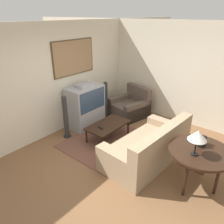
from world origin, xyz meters
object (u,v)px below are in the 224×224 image
tv (86,106)px  coffee_table (108,126)px  couch (149,148)px  speaker_tower_left (66,118)px  speaker_tower_right (106,101)px  table_lamp (198,136)px  mantel_clock (202,141)px  console_table (200,154)px  armchair (130,107)px

tv → coffee_table: (-0.15, -0.92, -0.22)m
tv → coffee_table: size_ratio=1.12×
couch → speaker_tower_left: 2.13m
tv → speaker_tower_right: 0.75m
table_lamp → speaker_tower_right: bearing=66.8°
tv → speaker_tower_left: 0.75m
speaker_tower_left → couch: bearing=-77.7°
table_lamp → speaker_tower_right: 3.38m
mantel_clock → speaker_tower_right: speaker_tower_right is taller
speaker_tower_left → console_table: bearing=-83.3°
armchair → speaker_tower_right: bearing=-120.4°
coffee_table → armchair: bearing=13.6°
console_table → couch: bearing=85.3°
tv → armchair: bearing=-24.3°
armchair → console_table: bearing=-19.2°
tv → mantel_clock: (-0.22, -3.13, 0.25)m
couch → coffee_table: (0.14, 1.22, 0.06)m
tv → console_table: (-0.38, -3.17, 0.10)m
armchair → tv: bearing=-101.1°
tv → armchair: (1.27, -0.57, -0.29)m
tv → armchair: tv is taller
mantel_clock → speaker_tower_left: speaker_tower_left is taller
couch → console_table: couch is taller
armchair → couch: bearing=-31.8°
armchair → mantel_clock: size_ratio=6.73×
tv → mantel_clock: size_ratio=7.27×
speaker_tower_left → speaker_tower_right: (1.48, 0.00, 0.00)m
table_lamp → speaker_tower_left: table_lamp is taller
mantel_clock → table_lamp: bearing=179.9°
mantel_clock → speaker_tower_right: 3.22m
coffee_table → speaker_tower_left: size_ratio=1.00×
couch → speaker_tower_right: (1.03, 2.07, 0.21)m
mantel_clock → coffee_table: bearing=88.4°
console_table → speaker_tower_right: size_ratio=0.99×
tv → speaker_tower_right: (0.74, -0.07, -0.06)m
couch → speaker_tower_right: size_ratio=1.87×
console_table → speaker_tower_right: speaker_tower_right is taller
armchair → mantel_clock: mantel_clock is taller
console_table → mantel_clock: bearing=15.2°
couch → mantel_clock: 1.12m
tv → couch: (-0.29, -2.14, -0.27)m
console_table → speaker_tower_right: bearing=70.2°
coffee_table → speaker_tower_left: 1.05m
coffee_table → speaker_tower_right: bearing=43.5°
coffee_table → table_lamp: 2.36m
console_table → speaker_tower_right: (1.12, 3.10, -0.16)m
console_table → table_lamp: (-0.19, 0.04, 0.42)m
armchair → speaker_tower_right: speaker_tower_right is taller
console_table → coffee_table: bearing=84.4°
tv → console_table: size_ratio=1.13×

